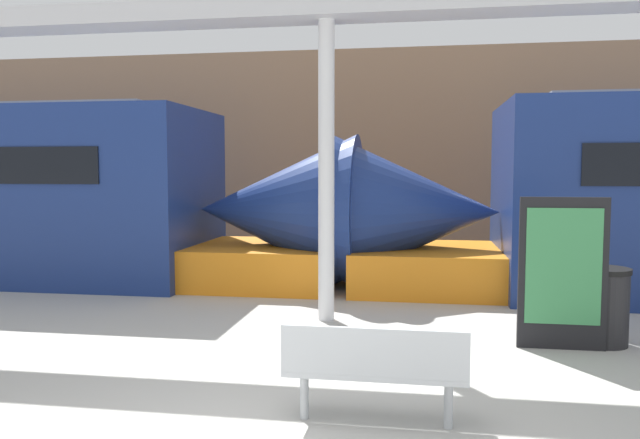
{
  "coord_description": "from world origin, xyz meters",
  "views": [
    {
      "loc": [
        1.2,
        -3.94,
        2.01
      ],
      "look_at": [
        -0.04,
        3.72,
        1.4
      ],
      "focal_mm": 35.0,
      "sensor_mm": 36.0,
      "label": 1
    }
  ],
  "objects_px": {
    "bench_near": "(375,366)",
    "poster_board": "(563,273)",
    "support_column_near": "(326,172)",
    "trash_bin": "(603,306)"
  },
  "relations": [
    {
      "from": "bench_near",
      "to": "poster_board",
      "type": "height_order",
      "value": "poster_board"
    },
    {
      "from": "support_column_near",
      "to": "bench_near",
      "type": "bearing_deg",
      "value": -75.28
    },
    {
      "from": "poster_board",
      "to": "support_column_near",
      "type": "distance_m",
      "value": 3.18
    },
    {
      "from": "bench_near",
      "to": "poster_board",
      "type": "bearing_deg",
      "value": 52.77
    },
    {
      "from": "bench_near",
      "to": "support_column_near",
      "type": "height_order",
      "value": "support_column_near"
    },
    {
      "from": "trash_bin",
      "to": "support_column_near",
      "type": "relative_size",
      "value": 0.23
    },
    {
      "from": "trash_bin",
      "to": "poster_board",
      "type": "distance_m",
      "value": 0.72
    },
    {
      "from": "bench_near",
      "to": "trash_bin",
      "type": "height_order",
      "value": "trash_bin"
    },
    {
      "from": "trash_bin",
      "to": "poster_board",
      "type": "xyz_separation_m",
      "value": [
        -0.51,
        -0.28,
        0.42
      ]
    },
    {
      "from": "poster_board",
      "to": "support_column_near",
      "type": "bearing_deg",
      "value": 161.41
    }
  ]
}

